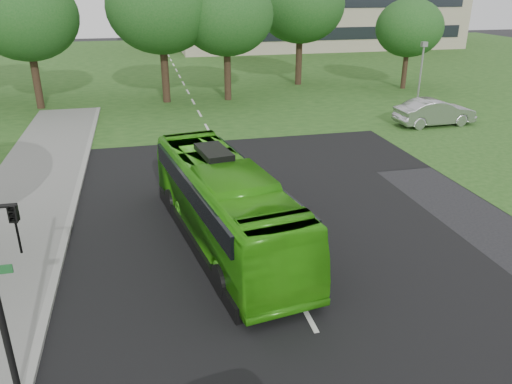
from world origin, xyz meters
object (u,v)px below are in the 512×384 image
tree_park_e (409,28)px  sedan (435,112)px  camera_pole (422,66)px  bus (224,203)px  tree_park_a (26,17)px  tree_park_d (301,5)px  tree_park_b (161,7)px  tree_park_c (226,15)px  traffic_light (2,282)px

tree_park_e → sedan: 13.27m
tree_park_e → camera_pole: tree_park_e is taller
bus → camera_pole: camera_pole is taller
sedan → tree_park_a: bearing=64.3°
tree_park_e → bus: bearing=-129.5°
tree_park_a → sedan: tree_park_a is taller
tree_park_d → tree_park_a: bearing=-167.4°
tree_park_a → tree_park_e: 30.12m
tree_park_a → tree_park_d: 22.15m
tree_park_e → bus: (-20.23, -24.55, -3.66)m
tree_park_b → sedan: tree_park_b is taller
sedan → camera_pole: size_ratio=1.09×
tree_park_b → tree_park_c: size_ratio=1.10×
tree_park_e → traffic_light: (-25.79, -30.88, -2.08)m
tree_park_a → tree_park_c: bearing=-0.9°
tree_park_c → sedan: (11.75, -10.76, -5.56)m
tree_park_b → traffic_light: bearing=-99.5°
tree_park_d → bus: tree_park_d is taller
bus → tree_park_a: bearing=103.3°
bus → traffic_light: bearing=-140.6°
tree_park_a → sedan: bearing=-23.0°
tree_park_a → tree_park_c: (14.14, -0.22, -0.06)m
tree_park_d → bus: 31.33m
tree_park_d → bus: bearing=-112.4°
camera_pole → tree_park_d: bearing=115.6°
bus → sedan: bearing=29.1°
tree_park_b → tree_park_e: bearing=2.3°
tree_park_b → tree_park_c: tree_park_b is taller
tree_park_b → tree_park_e: (20.77, 0.84, -1.88)m
tree_park_a → camera_pole: size_ratio=1.99×
tree_park_a → bus: size_ratio=0.90×
sedan → tree_park_e: bearing=-22.2°
tree_park_c → traffic_light: size_ratio=1.82×
tree_park_b → traffic_light: (-5.03, -30.04, -3.95)m
tree_park_a → tree_park_e: bearing=1.7°
bus → tree_park_c: bearing=70.3°
tree_park_a → bus: 26.13m
bus → traffic_light: (-5.56, -6.34, 1.59)m
tree_park_b → traffic_light: 30.72m
bus → sedan: 20.47m
tree_park_c → bus: 24.35m
tree_park_b → sedan: (16.58, -11.01, -6.15)m
tree_park_d → bus: size_ratio=0.97×
tree_park_c → sedan: 16.87m
tree_park_b → sedan: size_ratio=1.99×
tree_park_a → bus: tree_park_a is taller
tree_park_b → tree_park_e: size_ratio=1.38×
tree_park_a → camera_pole: 28.25m
traffic_light → bus: bearing=59.7°
tree_park_b → bus: size_ratio=0.98×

